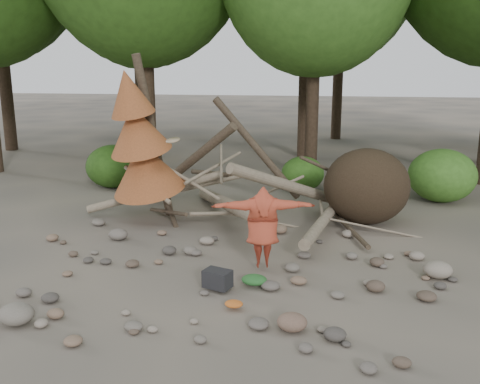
# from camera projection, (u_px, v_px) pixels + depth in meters

# --- Properties ---
(ground) EXTENTS (120.00, 120.00, 0.00)m
(ground) POSITION_uv_depth(u_px,v_px,m) (240.00, 281.00, 10.29)
(ground) COLOR #514C44
(ground) RESTS_ON ground
(deadfall_pile) EXTENTS (8.55, 5.24, 3.30)m
(deadfall_pile) POSITION_uv_depth(u_px,v_px,m) (344.00, 188.00, 13.81)
(deadfall_pile) COLOR #332619
(deadfall_pile) RESTS_ON ground
(dead_conifer) EXTENTS (2.06, 2.16, 4.35)m
(dead_conifer) POSITION_uv_depth(u_px,v_px,m) (140.00, 143.00, 13.52)
(dead_conifer) COLOR #4C3F30
(dead_conifer) RESTS_ON ground
(bush_left) EXTENTS (1.80, 1.80, 1.44)m
(bush_left) POSITION_uv_depth(u_px,v_px,m) (113.00, 166.00, 17.89)
(bush_left) COLOR #295215
(bush_left) RESTS_ON ground
(bush_mid) EXTENTS (1.40, 1.40, 1.12)m
(bush_mid) POSITION_uv_depth(u_px,v_px,m) (303.00, 174.00, 17.51)
(bush_mid) COLOR #36681E
(bush_mid) RESTS_ON ground
(bush_right) EXTENTS (2.00, 2.00, 1.60)m
(bush_right) POSITION_uv_depth(u_px,v_px,m) (442.00, 176.00, 16.03)
(bush_right) COLOR #427B26
(bush_right) RESTS_ON ground
(frisbee_thrower) EXTENTS (3.14, 1.02, 2.53)m
(frisbee_thrower) POSITION_uv_depth(u_px,v_px,m) (263.00, 227.00, 10.65)
(frisbee_thrower) COLOR #A93C26
(frisbee_thrower) RESTS_ON ground
(backpack) EXTENTS (0.57, 0.47, 0.33)m
(backpack) POSITION_uv_depth(u_px,v_px,m) (218.00, 282.00, 9.85)
(backpack) COLOR black
(backpack) RESTS_ON ground
(cloth_green) EXTENTS (0.48, 0.40, 0.18)m
(cloth_green) POSITION_uv_depth(u_px,v_px,m) (254.00, 282.00, 10.01)
(cloth_green) COLOR #245B26
(cloth_green) RESTS_ON ground
(cloth_orange) EXTENTS (0.31, 0.26, 0.11)m
(cloth_orange) POSITION_uv_depth(u_px,v_px,m) (234.00, 307.00, 9.09)
(cloth_orange) COLOR #BA5A1F
(cloth_orange) RESTS_ON ground
(boulder_front_left) EXTENTS (0.57, 0.52, 0.34)m
(boulder_front_left) POSITION_uv_depth(u_px,v_px,m) (16.00, 314.00, 8.56)
(boulder_front_left) COLOR slate
(boulder_front_left) RESTS_ON ground
(boulder_front_right) EXTENTS (0.48, 0.43, 0.29)m
(boulder_front_right) POSITION_uv_depth(u_px,v_px,m) (292.00, 322.00, 8.36)
(boulder_front_right) COLOR brown
(boulder_front_right) RESTS_ON ground
(boulder_mid_right) EXTENTS (0.56, 0.50, 0.33)m
(boulder_mid_right) POSITION_uv_depth(u_px,v_px,m) (438.00, 270.00, 10.42)
(boulder_mid_right) COLOR gray
(boulder_mid_right) RESTS_ON ground
(boulder_mid_left) EXTENTS (0.45, 0.41, 0.27)m
(boulder_mid_left) POSITION_uv_depth(u_px,v_px,m) (118.00, 234.00, 12.67)
(boulder_mid_left) COLOR #6A6259
(boulder_mid_left) RESTS_ON ground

